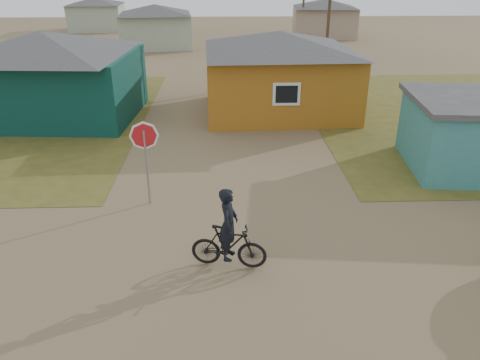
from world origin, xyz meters
name	(u,v)px	position (x,y,z in m)	size (l,w,h in m)	color
ground	(236,285)	(0.00, 0.00, 0.00)	(120.00, 120.00, 0.00)	olive
house_teal	(47,74)	(-8.50, 13.50, 2.05)	(8.93, 7.08, 4.00)	#09332D
house_yellow	(279,71)	(2.50, 14.00, 2.00)	(7.72, 6.76, 3.90)	#A16218
house_pale_west	(156,25)	(-6.00, 34.00, 1.86)	(7.04, 6.15, 3.60)	#A1AF96
house_beige_east	(324,17)	(10.00, 40.00, 1.86)	(6.95, 6.05, 3.60)	gray
house_pale_north	(96,13)	(-14.00, 46.00, 1.75)	(6.28, 5.81, 3.40)	#A1AF96
utility_pole_near	(329,10)	(6.50, 22.00, 4.14)	(1.40, 0.20, 8.00)	#46362A
stop_sign	(145,145)	(-2.56, 4.19, 1.94)	(0.84, 0.29, 2.65)	gray
cyclist	(229,239)	(-0.16, 0.79, 0.77)	(1.93, 0.87, 2.10)	black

